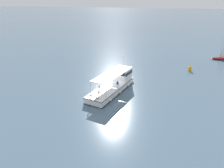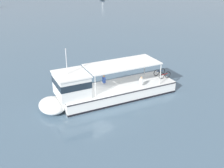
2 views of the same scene
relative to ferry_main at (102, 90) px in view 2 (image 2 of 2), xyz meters
name	(u,v)px [view 2 (image 2 of 2)]	position (x,y,z in m)	size (l,w,h in m)	color
ground_plane	(96,103)	(-0.82, -0.17, -1.01)	(400.00, 400.00, 0.00)	slate
ferry_main	(102,90)	(0.00, 0.00, 0.00)	(13.04, 6.82, 5.32)	white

